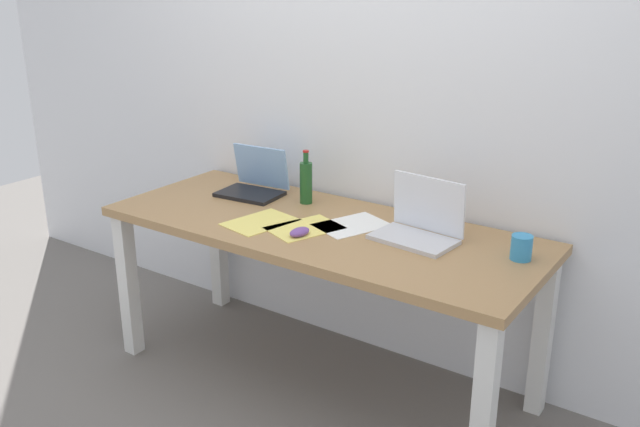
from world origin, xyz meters
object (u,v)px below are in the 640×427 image
at_px(desk, 320,245).
at_px(laptop_right, 419,225).
at_px(laptop_left, 254,184).
at_px(coffee_mug, 521,248).
at_px(computer_mouse, 300,232).
at_px(beer_bottle, 306,182).

height_order(desk, laptop_right, laptop_right).
bearing_deg(laptop_left, desk, -18.95).
bearing_deg(coffee_mug, computer_mouse, -161.61).
bearing_deg(laptop_right, coffee_mug, 3.94).
xyz_separation_m(beer_bottle, coffee_mug, (1.05, -0.09, -0.06)).
height_order(laptop_left, laptop_right, laptop_right).
bearing_deg(desk, beer_bottle, 136.96).
bearing_deg(laptop_left, beer_bottle, 5.82).
height_order(desk, computer_mouse, computer_mouse).
bearing_deg(computer_mouse, laptop_right, 37.68).
relative_size(computer_mouse, coffee_mug, 1.05).
relative_size(laptop_left, beer_bottle, 1.25).
distance_m(laptop_right, computer_mouse, 0.49).
bearing_deg(desk, laptop_left, 161.05).
bearing_deg(laptop_left, laptop_right, -5.21).
bearing_deg(laptop_left, computer_mouse, -32.87).
distance_m(beer_bottle, coffee_mug, 1.06).
distance_m(computer_mouse, coffee_mug, 0.87).
xyz_separation_m(desk, computer_mouse, (0.01, -0.16, 0.11)).
xyz_separation_m(laptop_left, computer_mouse, (0.51, -0.33, -0.03)).
relative_size(desk, laptop_right, 5.50).
bearing_deg(beer_bottle, laptop_right, -10.11).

